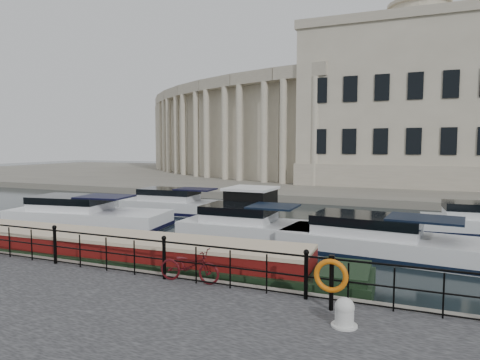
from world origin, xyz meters
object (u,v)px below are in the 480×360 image
Objects in this scene: bicycle at (189,265)px; narrowboat at (112,259)px; mooring_bollard at (344,313)px; life_ring_post at (331,277)px; harbour_hut at (251,210)px.

bicycle reaches higher than narrowboat.
life_ring_post is (-0.42, 0.70, 0.50)m from mooring_bollard.
harbour_hut is at bearing 119.52° from life_ring_post.
narrowboat is 5.30× the size of harbour_hut.
mooring_bollard is 0.04× the size of narrowboat.
bicycle is at bearing -76.47° from harbour_hut.
harbour_hut reaches higher than life_ring_post.
bicycle is 3.97m from life_ring_post.
narrowboat is (-8.30, 2.92, -0.47)m from mooring_bollard.
mooring_bollard is (4.33, -1.26, -0.18)m from bicycle.
life_ring_post is (3.91, -0.55, 0.33)m from bicycle.
harbour_hut is at bearing 75.35° from narrowboat.
bicycle is 0.54× the size of harbour_hut.
harbour_hut is at bearing 119.58° from mooring_bollard.
bicycle is 10.41m from harbour_hut.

